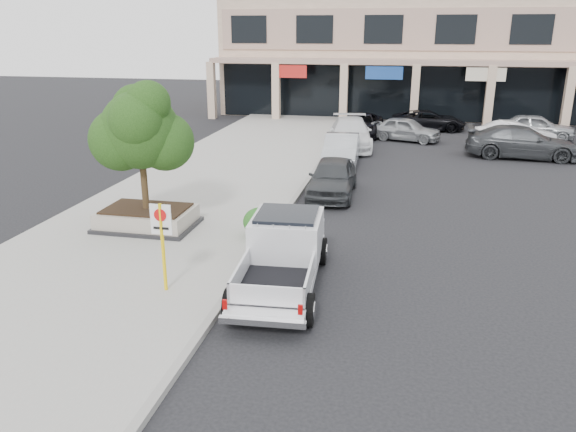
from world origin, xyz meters
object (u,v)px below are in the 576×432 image
object	(u,v)px
pickup_truck	(281,257)
lot_car_a	(406,129)
lot_car_c	(522,142)
curb_car_b	(341,150)
lot_car_e	(536,127)
no_parking_sign	(162,235)
curb_car_a	(332,177)
planter_tree	(146,130)
lot_car_d	(429,120)
curb_car_d	(361,125)
planter	(147,218)
lot_car_b	(515,134)
curb_car_c	(350,133)

from	to	relation	value
pickup_truck	lot_car_a	distance (m)	21.86
lot_car_c	curb_car_b	bearing A→B (deg)	115.19
pickup_truck	lot_car_e	xyz separation A→B (m)	(10.76, 23.92, -0.11)
no_parking_sign	curb_car_a	bearing A→B (deg)	73.60
curb_car_b	planter_tree	bearing A→B (deg)	-117.73
planter_tree	curb_car_b	bearing A→B (deg)	64.90
lot_car_e	planter_tree	bearing A→B (deg)	147.31
no_parking_sign	lot_car_d	bearing A→B (deg)	75.05
pickup_truck	lot_car_e	size ratio (longest dim) A/B	1.24
curb_car_a	curb_car_d	distance (m)	13.89
planter	lot_car_b	distance (m)	23.00
curb_car_b	curb_car_d	distance (m)	8.47
curb_car_a	curb_car_b	bearing A→B (deg)	91.59
curb_car_b	lot_car_a	xyz separation A→B (m)	(3.07, 7.31, -0.05)
no_parking_sign	pickup_truck	distance (m)	3.08
lot_car_c	lot_car_e	bearing A→B (deg)	-13.79
pickup_truck	lot_car_b	xyz separation A→B (m)	(9.13, 21.20, -0.16)
curb_car_a	curb_car_d	size ratio (longest dim) A/B	0.89
lot_car_c	lot_car_d	xyz separation A→B (m)	(-4.61, 7.74, -0.16)
planter	lot_car_a	bearing A→B (deg)	65.66
curb_car_a	lot_car_c	size ratio (longest dim) A/B	0.78
curb_car_d	planter_tree	bearing A→B (deg)	-102.25
planter	curb_car_a	xyz separation A→B (m)	(5.51, 5.58, 0.29)
pickup_truck	curb_car_b	world-z (taller)	pickup_truck
curb_car_a	lot_car_b	xyz separation A→B (m)	(9.01, 12.27, -0.04)
planter_tree	lot_car_c	distance (m)	20.51
lot_car_a	lot_car_c	bearing A→B (deg)	-103.44
planter	curb_car_d	size ratio (longest dim) A/B	0.64
planter	lot_car_c	world-z (taller)	lot_car_c
curb_car_d	curb_car_b	bearing A→B (deg)	-88.59
curb_car_b	lot_car_b	xyz separation A→B (m)	(9.30, 6.84, -0.05)
curb_car_a	lot_car_c	distance (m)	12.71
lot_car_c	curb_car_d	bearing A→B (deg)	64.90
curb_car_a	lot_car_c	bearing A→B (deg)	44.45
curb_car_d	lot_car_c	distance (m)	10.06
curb_car_c	lot_car_e	xyz separation A→B (m)	(10.94, 5.10, -0.06)
lot_car_a	lot_car_b	world-z (taller)	lot_car_b
curb_car_b	lot_car_e	distance (m)	14.52
planter	curb_car_b	distance (m)	12.19
curb_car_b	curb_car_d	world-z (taller)	curb_car_b
pickup_truck	lot_car_b	distance (m)	23.08
curb_car_d	lot_car_b	world-z (taller)	lot_car_b
curb_car_c	lot_car_a	bearing A→B (deg)	35.03
curb_car_c	lot_car_e	bearing A→B (deg)	17.36
no_parking_sign	curb_car_a	world-z (taller)	no_parking_sign
curb_car_d	lot_car_d	bearing A→B (deg)	38.21
curb_car_d	lot_car_a	bearing A→B (deg)	-19.18
pickup_truck	lot_car_d	size ratio (longest dim) A/B	1.15
no_parking_sign	lot_car_e	bearing A→B (deg)	61.47
pickup_truck	lot_car_a	size ratio (longest dim) A/B	1.33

